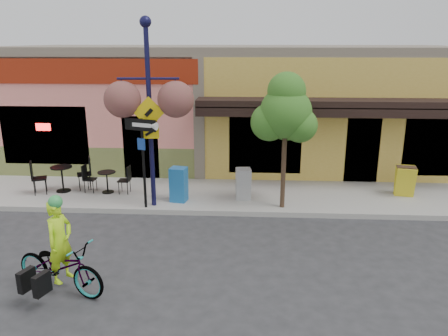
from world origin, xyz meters
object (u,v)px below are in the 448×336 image
object	(u,v)px
lamp_post	(150,116)
street_tree	(285,141)
building	(234,102)
newspaper_box_grey	(243,184)
newspaper_box_blue	(179,184)
bicycle	(60,266)
one_way_sign	(144,164)
cyclist_rider	(61,253)

from	to	relation	value
lamp_post	street_tree	xyz separation A→B (m)	(3.68, 0.06, -0.68)
building	street_tree	world-z (taller)	building
newspaper_box_grey	lamp_post	bearing A→B (deg)	-172.45
lamp_post	newspaper_box_blue	distance (m)	2.22
bicycle	street_tree	distance (m)	6.51
newspaper_box_blue	building	bearing A→B (deg)	88.06
building	lamp_post	bearing A→B (deg)	-107.20
building	one_way_sign	xyz separation A→B (m)	(-2.25, -6.82, -0.83)
newspaper_box_grey	street_tree	distance (m)	1.94
bicycle	lamp_post	distance (m)	4.93
bicycle	cyclist_rider	size ratio (longest dim) A/B	1.24
building	newspaper_box_grey	world-z (taller)	building
lamp_post	newspaper_box_blue	world-z (taller)	lamp_post
lamp_post	one_way_sign	xyz separation A→B (m)	(-0.20, -0.19, -1.32)
building	street_tree	xyz separation A→B (m)	(1.63, -6.58, -0.18)
building	cyclist_rider	world-z (taller)	building
bicycle	cyclist_rider	bearing A→B (deg)	-70.57
cyclist_rider	newspaper_box_grey	size ratio (longest dim) A/B	1.75
newspaper_box_grey	building	bearing A→B (deg)	87.54
building	newspaper_box_blue	bearing A→B (deg)	-102.43
lamp_post	street_tree	world-z (taller)	lamp_post
building	bicycle	xyz separation A→B (m)	(-2.95, -10.95, -1.72)
bicycle	one_way_sign	bearing A→B (deg)	9.78
cyclist_rider	newspaper_box_grey	xyz separation A→B (m)	(3.41, 4.99, -0.20)
newspaper_box_blue	bicycle	bearing A→B (deg)	-98.03
newspaper_box_grey	cyclist_rider	bearing A→B (deg)	-131.62
lamp_post	newspaper_box_grey	size ratio (longest dim) A/B	5.57
newspaper_box_grey	bicycle	bearing A→B (deg)	-132.01
one_way_sign	newspaper_box_grey	world-z (taller)	one_way_sign
building	cyclist_rider	size ratio (longest dim) A/B	11.20
building	newspaper_box_grey	size ratio (longest dim) A/B	19.55
lamp_post	newspaper_box_blue	bearing A→B (deg)	25.03
bicycle	one_way_sign	distance (m)	4.28
lamp_post	building	bearing A→B (deg)	69.06
bicycle	lamp_post	world-z (taller)	lamp_post
newspaper_box_blue	street_tree	distance (m)	3.33
bicycle	cyclist_rider	world-z (taller)	cyclist_rider
lamp_post	street_tree	distance (m)	3.74
building	one_way_sign	size ratio (longest dim) A/B	7.15
building	lamp_post	distance (m)	6.96
one_way_sign	newspaper_box_grey	size ratio (longest dim) A/B	2.73
bicycle	newspaper_box_blue	xyz separation A→B (m)	(1.57, 4.68, 0.13)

